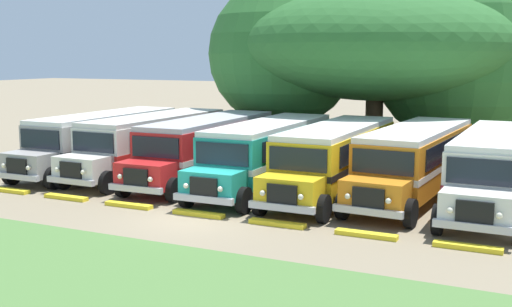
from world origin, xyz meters
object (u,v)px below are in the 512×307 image
object	(u,v)px
parked_bus_slot_1	(153,141)
parked_bus_slot_2	(207,145)
parked_bus_slot_3	(268,151)
parked_bus_slot_5	(416,158)
parked_bus_slot_4	(336,155)
parked_bus_slot_0	(103,138)
broad_shade_tree	(387,50)
parked_bus_slot_6	(495,166)

from	to	relation	value
parked_bus_slot_1	parked_bus_slot_2	world-z (taller)	same
parked_bus_slot_3	parked_bus_slot_5	xyz separation A→B (m)	(6.26, 0.78, 0.00)
parked_bus_slot_1	parked_bus_slot_4	size ratio (longest dim) A/B	1.00
parked_bus_slot_0	broad_shade_tree	size ratio (longest dim) A/B	0.58
parked_bus_slot_2	broad_shade_tree	distance (m)	12.94
parked_bus_slot_4	parked_bus_slot_0	bearing A→B (deg)	-90.93
parked_bus_slot_0	parked_bus_slot_4	distance (m)	12.38
parked_bus_slot_2	parked_bus_slot_6	world-z (taller)	same
parked_bus_slot_2	parked_bus_slot_6	xyz separation A→B (m)	(12.65, -0.13, 0.00)
parked_bus_slot_2	broad_shade_tree	size ratio (longest dim) A/B	0.58
parked_bus_slot_4	parked_bus_slot_2	bearing A→B (deg)	-93.03
parked_bus_slot_6	parked_bus_slot_0	bearing A→B (deg)	-89.21
parked_bus_slot_4	broad_shade_tree	xyz separation A→B (m)	(-0.69, 11.06, 4.47)
parked_bus_slot_6	parked_bus_slot_5	bearing A→B (deg)	-98.44
parked_bus_slot_3	broad_shade_tree	bearing A→B (deg)	167.00
parked_bus_slot_5	parked_bus_slot_6	xyz separation A→B (m)	(3.09, -0.50, 0.00)
parked_bus_slot_6	broad_shade_tree	xyz separation A→B (m)	(-6.94, 10.86, 4.47)
parked_bus_slot_0	broad_shade_tree	xyz separation A→B (m)	(11.69, 10.86, 4.47)
parked_bus_slot_3	parked_bus_slot_4	xyz separation A→B (m)	(3.10, 0.07, 0.00)
parked_bus_slot_2	parked_bus_slot_5	size ratio (longest dim) A/B	0.99
parked_bus_slot_0	parked_bus_slot_5	distance (m)	15.54
parked_bus_slot_1	parked_bus_slot_6	xyz separation A→B (m)	(15.76, -0.23, 0.00)
parked_bus_slot_0	parked_bus_slot_1	distance (m)	2.88
parked_bus_slot_0	parked_bus_slot_5	bearing A→B (deg)	91.45
parked_bus_slot_1	parked_bus_slot_2	size ratio (longest dim) A/B	1.00
parked_bus_slot_5	parked_bus_slot_6	distance (m)	3.13
parked_bus_slot_4	broad_shade_tree	distance (m)	11.95
parked_bus_slot_3	parked_bus_slot_5	size ratio (longest dim) A/B	0.99
parked_bus_slot_5	broad_shade_tree	distance (m)	11.92
parked_bus_slot_0	parked_bus_slot_1	size ratio (longest dim) A/B	1.00
parked_bus_slot_0	parked_bus_slot_1	xyz separation A→B (m)	(2.87, 0.24, 0.00)
parked_bus_slot_2	parked_bus_slot_3	distance (m)	3.33
parked_bus_slot_5	parked_bus_slot_1	bearing A→B (deg)	-85.04
parked_bus_slot_5	parked_bus_slot_6	world-z (taller)	same
parked_bus_slot_0	broad_shade_tree	distance (m)	16.57
parked_bus_slot_2	parked_bus_slot_6	bearing A→B (deg)	88.17
broad_shade_tree	parked_bus_slot_6	bearing A→B (deg)	-57.40
parked_bus_slot_1	parked_bus_slot_2	distance (m)	3.11
parked_bus_slot_3	parked_bus_slot_4	size ratio (longest dim) A/B	1.00
parked_bus_slot_3	parked_bus_slot_6	world-z (taller)	same
parked_bus_slot_0	parked_bus_slot_2	xyz separation A→B (m)	(5.98, 0.14, 0.00)
parked_bus_slot_5	parked_bus_slot_0	bearing A→B (deg)	-84.39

